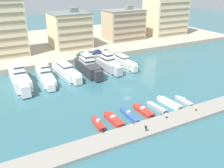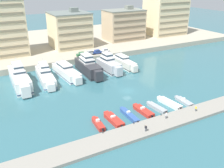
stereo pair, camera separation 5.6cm
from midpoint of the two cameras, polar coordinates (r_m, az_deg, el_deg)
ground_plane at (r=78.48m, az=3.54°, el=-1.59°), size 400.00×400.00×0.00m
quay_promenade at (r=137.08m, az=-11.56°, el=9.27°), size 180.00×70.00×2.31m
pier_dock at (r=63.70m, az=13.46°, el=-8.10°), size 120.00×5.81×0.74m
yacht_white_far_left at (r=86.88m, az=-20.35°, el=1.34°), size 5.11×22.70×8.84m
yacht_white_left at (r=88.74m, az=-15.02°, el=2.03°), size 5.73×21.27×7.50m
yacht_white_mid_left at (r=90.86m, az=-10.33°, el=2.81°), size 5.72×20.12×6.28m
yacht_charcoal_center_left at (r=92.39m, az=-5.40°, el=3.96°), size 5.22×19.49×8.76m
yacht_silver_center at (r=94.53m, az=-0.71°, el=4.43°), size 5.06×15.26×8.58m
yacht_ivory_center_right at (r=99.91m, az=2.69°, el=4.99°), size 3.70×17.28×6.12m
motorboat_red_far_left at (r=60.39m, az=-3.15°, el=-9.07°), size 1.90×6.31×1.66m
motorboat_red_left at (r=62.04m, az=0.38°, el=-8.10°), size 2.41×7.95×1.45m
motorboat_blue_mid_left at (r=64.07m, az=3.99°, el=-7.11°), size 1.69×8.47×1.45m
motorboat_red_center_left at (r=66.39m, az=7.17°, el=-6.08°), size 2.44×7.72×1.51m
motorboat_grey_center at (r=68.65m, az=10.20°, el=-5.31°), size 2.21×7.32×0.90m
motorboat_white_center_right at (r=71.56m, az=13.00°, el=-4.25°), size 2.85×8.64×1.08m
motorboat_grey_mid_right at (r=73.96m, az=16.11°, el=-3.79°), size 2.19×6.96×1.25m
car_green_far_left at (r=106.36m, az=-7.00°, el=6.82°), size 4.11×1.94×1.80m
car_silver_left at (r=108.04m, az=-5.10°, el=7.16°), size 4.11×1.93×1.80m
car_blue_mid_left at (r=109.22m, az=-3.45°, el=7.38°), size 4.11×1.94×1.80m
car_white_center_left at (r=111.05m, az=-1.62°, el=7.68°), size 4.12×1.95×1.80m
apartment_block_left at (r=114.48m, az=-24.05°, el=11.65°), size 18.93×14.29×25.04m
apartment_block_mid_left at (r=121.68m, az=-9.63°, el=12.14°), size 17.38×17.00×17.98m
apartment_block_center_left at (r=135.52m, az=2.72°, el=13.40°), size 20.49×12.86×17.44m
apartment_block_center at (r=151.14m, az=12.21°, el=16.07°), size 22.06×15.95×28.66m
pedestrian_near_edge at (r=68.34m, az=18.65°, el=-5.23°), size 0.25×0.60×1.56m
pedestrian_mid_deck at (r=57.27m, az=7.75°, el=-9.84°), size 0.35×0.62×1.68m
pedestrian_far_side at (r=62.96m, az=12.27°, el=-6.92°), size 0.37×0.63×1.70m
bollard_west at (r=56.60m, az=-2.10°, el=-10.86°), size 0.20×0.20×0.61m
bollard_west_mid at (r=60.05m, az=5.00°, el=-8.77°), size 0.20×0.20×0.61m
bollard_east_mid at (r=64.36m, az=11.18°, el=-6.82°), size 0.20×0.20×0.61m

